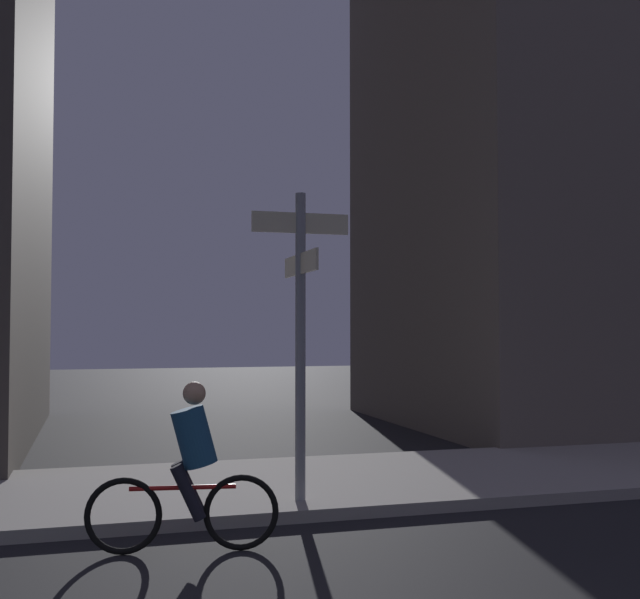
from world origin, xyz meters
name	(u,v)px	position (x,y,z in m)	size (l,w,h in m)	color
sidewalk_kerb	(161,492)	(0.00, 7.25, 0.07)	(40.00, 3.46, 0.14)	#9E9991
signpost	(300,319)	(1.48, 6.03, 2.23)	(1.16, 1.43, 3.56)	gray
cyclist	(189,473)	(0.06, 4.78, 0.75)	(1.81, 0.38, 1.61)	black
building_right_block	(615,20)	(10.96, 12.73, 9.45)	(10.67, 7.89, 18.90)	#6B6056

